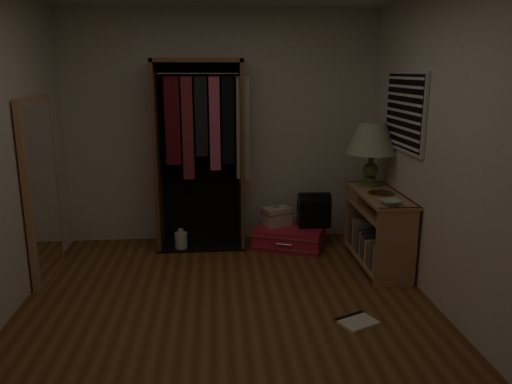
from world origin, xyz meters
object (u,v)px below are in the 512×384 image
floor_mirror (41,190)px  pink_suitcase (289,237)px  white_jug (181,241)px  console_bookshelf (376,227)px  table_lamp (372,140)px  black_bag (314,209)px  open_wardrobe (203,139)px  train_case (277,216)px

floor_mirror → pink_suitcase: size_ratio=1.90×
floor_mirror → white_jug: size_ratio=7.05×
console_bookshelf → table_lamp: table_lamp is taller
console_bookshelf → table_lamp: 0.90m
pink_suitcase → black_bag: black_bag is taller
console_bookshelf → table_lamp: size_ratio=1.70×
open_wardrobe → train_case: bearing=-5.9°
pink_suitcase → white_jug: (-1.21, 0.00, -0.01)m
pink_suitcase → train_case: (-0.14, 0.09, 0.22)m
pink_suitcase → table_lamp: size_ratio=1.35×
open_wardrobe → white_jug: size_ratio=8.50×
console_bookshelf → train_case: bearing=145.8°
black_bag → floor_mirror: bearing=-165.5°
train_case → white_jug: (-1.07, -0.09, -0.23)m
floor_mirror → console_bookshelf: bearing=0.8°
console_bookshelf → open_wardrobe: bearing=157.5°
black_bag → white_jug: (-1.48, -0.03, -0.32)m
pink_suitcase → black_bag: bearing=26.8°
console_bookshelf → train_case: size_ratio=3.10×
console_bookshelf → white_jug: (-2.01, 0.55, -0.29)m
pink_suitcase → white_jug: size_ratio=3.71×
console_bookshelf → black_bag: bearing=132.2°
console_bookshelf → open_wardrobe: size_ratio=0.55×
open_wardrobe → train_case: open_wardrobe is taller
black_bag → console_bookshelf: bearing=-46.4°
table_lamp → floor_mirror: bearing=-173.8°
floor_mirror → black_bag: (2.71, 0.63, -0.42)m
open_wardrobe → pink_suitcase: size_ratio=2.29×
open_wardrobe → table_lamp: bearing=-13.3°
table_lamp → white_jug: size_ratio=2.74×
open_wardrobe → pink_suitcase: open_wardrobe is taller
console_bookshelf → floor_mirror: floor_mirror is taller
white_jug → open_wardrobe: bearing=32.6°
console_bookshelf → black_bag: 0.79m
floor_mirror → table_lamp: (3.24, 0.35, 0.38)m
open_wardrobe → pink_suitcase: 1.45m
open_wardrobe → table_lamp: size_ratio=3.10×
open_wardrobe → pink_suitcase: (0.94, -0.17, -1.09)m
console_bookshelf → floor_mirror: 3.27m
floor_mirror → white_jug: floor_mirror is taller
train_case → black_bag: bearing=-31.2°
train_case → white_jug: 1.10m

